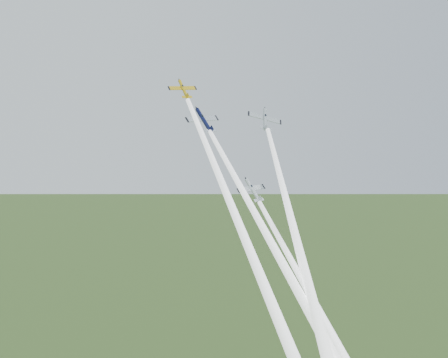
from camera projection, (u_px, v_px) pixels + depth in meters
plane_yellow at (183, 89)px, 121.05m from camera, size 7.75×6.33×5.97m
smoke_trail_yellow at (248, 247)px, 100.32m from camera, size 12.42×50.04×56.81m
plane_navy at (204, 120)px, 123.83m from camera, size 10.82×9.21×7.92m
smoke_trail_navy at (284, 265)px, 106.81m from camera, size 19.45×44.90×53.09m
plane_silver_right at (265, 119)px, 129.54m from camera, size 10.19×7.07×8.89m
smoke_trail_silver_right at (297, 242)px, 110.17m from camera, size 6.21×41.22×46.16m
plane_silver_low at (253, 190)px, 120.13m from camera, size 9.30×7.87×6.84m
smoke_trail_silver_low at (339, 347)px, 103.27m from camera, size 18.06×43.89×51.50m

